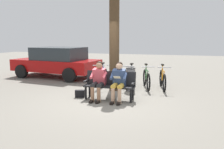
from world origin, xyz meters
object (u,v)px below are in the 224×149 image
Objects in this scene: tree_trunk at (114,46)px; litter_bin at (131,79)px; bicycle_blue at (163,80)px; bicycle_black at (102,77)px; bicycle_purple at (116,77)px; handbag at (80,94)px; person_reading at (119,80)px; person_companion at (99,79)px; bicycle_orange at (130,78)px; parked_car at (57,61)px; bench at (110,83)px; bicycle_silver at (146,79)px.

tree_trunk is 1.35m from litter_bin.
bicycle_blue and bicycle_black have the same top height.
handbag is at bearing -19.50° from bicycle_purple.
bicycle_purple is at bearing -78.06° from tree_trunk.
handbag is 3.20m from bicycle_blue.
person_reading is 1.00× the size of person_companion.
litter_bin is 1.25m from bicycle_blue.
bicycle_black is (1.27, -0.44, -0.06)m from litter_bin.
tree_trunk is at bearing -79.65° from bicycle_blue.
bicycle_orange is 4.18m from parked_car.
handbag is 1.88m from bicycle_black.
bicycle_black is at bearing -64.84° from bench.
bicycle_orange is at bearing -103.42° from bicycle_silver.
person_reading is 5.18m from parked_car.
tree_trunk is 1.54m from bicycle_black.
handbag is (1.32, -0.04, -0.54)m from person_reading.
bench is at bearing 22.42° from bicycle_black.
person_companion is (0.64, 0.02, -0.00)m from person_reading.
person_companion is 0.74× the size of bicycle_silver.
litter_bin is (-0.60, -0.09, -1.21)m from tree_trunk.
litter_bin is 4.47m from parked_car.
tree_trunk is 1.95× the size of bicycle_black.
person_reading is 0.28× the size of parked_car.
litter_bin is 0.50× the size of bicycle_black.
bicycle_blue is at bearing 94.16° from bicycle_orange.
bicycle_purple is (0.36, -1.92, -0.15)m from bench.
bicycle_silver is at bearing -107.18° from person_reading.
person_companion is at bearing 64.91° from litter_bin.
bicycle_purple is (-0.63, -2.03, 0.24)m from handbag.
bicycle_black is (0.58, -1.93, -0.30)m from person_companion.
person_reading reaches higher than bicycle_silver.
bicycle_black reaches higher than bench.
tree_trunk is at bearing -95.79° from person_companion.
bicycle_black is (-0.10, -1.87, 0.24)m from handbag.
handbag is 0.18× the size of bicycle_purple.
bicycle_blue is at bearing -129.89° from bench.
parked_car is (4.02, -3.26, 0.11)m from person_reading.
bicycle_purple is (0.69, -2.07, -0.31)m from person_reading.
bicycle_blue is 1.02× the size of bicycle_silver.
bench is 1.68m from tree_trunk.
tree_trunk is 4.05m from parked_car.
person_companion is 2.76m from bicycle_blue.
bicycle_orange reaches higher than litter_bin.
bicycle_black is at bearing -75.14° from person_companion.
litter_bin is at bearing 66.39° from bicycle_black.
bicycle_purple is (1.85, -0.02, 0.00)m from bicycle_blue.
bench is at bearing 100.10° from tree_trunk.
parked_car reaches higher than handbag.
handbag is (0.68, -0.06, -0.54)m from person_companion.
parked_car is at bearing -50.00° from handbag.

